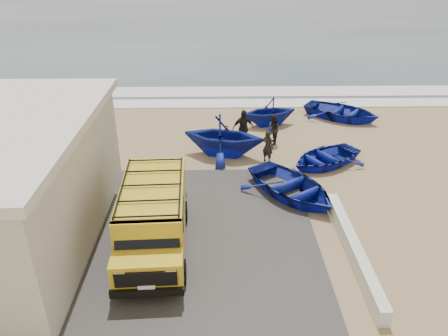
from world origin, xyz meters
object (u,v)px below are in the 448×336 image
object	(u,v)px
van	(153,216)
boat_near_right	(325,157)
boat_far_right	(341,111)
boat_far_left	(269,112)
parapet	(353,249)
fisherman_middle	(273,130)
boat_mid_left	(224,136)
fisherman_back	(243,128)
boat_near_left	(291,186)
fisherman_front	(268,146)

from	to	relation	value
van	boat_near_right	xyz separation A→B (m)	(6.99, 5.87, -0.82)
van	boat_far_right	world-z (taller)	van
boat_far_left	parapet	bearing A→B (deg)	-7.26
boat_far_left	fisherman_middle	xyz separation A→B (m)	(-0.09, -2.55, -0.02)
boat_mid_left	fisherman_back	size ratio (longest dim) A/B	2.03
boat_near_left	boat_near_right	xyz separation A→B (m)	(1.95, 2.72, -0.06)
boat_near_left	fisherman_front	size ratio (longest dim) A/B	2.72
boat_mid_left	fisherman_front	size ratio (longest dim) A/B	2.45
van	boat_near_right	size ratio (longest dim) A/B	1.46
boat_near_left	boat_near_right	world-z (taller)	boat_near_left
van	boat_near_left	world-z (taller)	van
boat_far_right	fisherman_front	world-z (taller)	fisherman_front
fisherman_front	fisherman_back	size ratio (longest dim) A/B	0.83
boat_far_right	fisherman_middle	size ratio (longest dim) A/B	2.74
fisherman_middle	fisherman_front	bearing A→B (deg)	-16.69
boat_mid_left	fisherman_middle	bearing A→B (deg)	-48.97
boat_far_right	boat_near_right	bearing A→B (deg)	-166.31
parapet	boat_far_left	xyz separation A→B (m)	(-1.50, 11.41, 0.52)
boat_near_right	boat_mid_left	xyz separation A→B (m)	(-4.59, 1.11, 0.63)
boat_near_left	boat_far_left	bearing A→B (deg)	56.27
van	boat_far_left	xyz separation A→B (m)	(4.97, 10.77, -0.40)
van	fisherman_back	bearing A→B (deg)	64.48
boat_far_right	parapet	bearing A→B (deg)	-157.86
parapet	van	size ratio (longest dim) A/B	1.13
boat_far_right	fisherman_middle	xyz separation A→B (m)	(-4.37, -3.49, 0.34)
fisherman_middle	boat_near_left	bearing A→B (deg)	-1.58
parapet	van	distance (m)	6.56
boat_near_left	boat_far_right	distance (m)	9.54
van	fisherman_middle	bearing A→B (deg)	56.58
van	fisherman_back	distance (m)	8.73
fisherman_front	boat_mid_left	bearing A→B (deg)	19.68
boat_near_left	fisherman_front	distance (m)	3.17
fisherman_front	boat_far_right	bearing A→B (deg)	-91.29
van	boat_near_left	xyz separation A→B (m)	(5.04, 3.14, -0.76)
fisherman_back	boat_mid_left	bearing A→B (deg)	-147.57
boat_far_left	fisherman_middle	size ratio (longest dim) A/B	1.94
boat_near_right	fisherman_back	distance (m)	4.25
boat_far_left	boat_far_right	distance (m)	4.39
fisherman_middle	fisherman_back	distance (m)	1.52
van	boat_mid_left	world-z (taller)	van
boat_far_right	fisherman_front	size ratio (longest dim) A/B	2.75
boat_near_left	fisherman_front	world-z (taller)	fisherman_front
boat_near_left	boat_far_right	bearing A→B (deg)	29.58
parapet	fisherman_back	world-z (taller)	fisherman_back
boat_near_right	boat_far_right	world-z (taller)	boat_far_right
van	boat_far_right	size ratio (longest dim) A/B	1.24
boat_near_right	boat_mid_left	world-z (taller)	boat_mid_left
van	boat_mid_left	bearing A→B (deg)	68.29
boat_near_left	fisherman_back	size ratio (longest dim) A/B	2.25
boat_mid_left	boat_far_left	size ratio (longest dim) A/B	1.26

